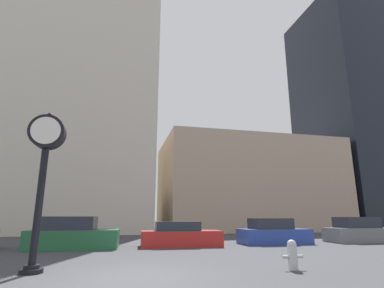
# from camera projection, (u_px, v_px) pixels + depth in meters

# --- Properties ---
(ground_plane) EXTENTS (200.00, 200.00, 0.00)m
(ground_plane) POSITION_uv_depth(u_px,v_px,m) (131.00, 278.00, 7.48)
(ground_plane) COLOR #38383D
(building_tall_tower) EXTENTS (15.01, 12.00, 36.19)m
(building_tall_tower) POSITION_uv_depth(u_px,v_px,m) (86.00, 63.00, 33.35)
(building_tall_tower) COLOR beige
(building_tall_tower) RESTS_ON ground_plane
(building_storefront_row) EXTENTS (18.98, 12.00, 9.69)m
(building_storefront_row) POSITION_uv_depth(u_px,v_px,m) (246.00, 186.00, 34.34)
(building_storefront_row) COLOR tan
(building_storefront_row) RESTS_ON ground_plane
(building_glass_modern) EXTENTS (9.21, 12.00, 30.08)m
(building_glass_modern) POSITION_uv_depth(u_px,v_px,m) (346.00, 112.00, 40.03)
(building_glass_modern) COLOR black
(building_glass_modern) RESTS_ON ground_plane
(street_clock) EXTENTS (1.01, 0.61, 4.59)m
(street_clock) POSITION_uv_depth(u_px,v_px,m) (45.00, 157.00, 8.83)
(street_clock) COLOR black
(street_clock) RESTS_ON ground_plane
(car_green) EXTENTS (4.25, 2.18, 1.50)m
(car_green) POSITION_uv_depth(u_px,v_px,m) (73.00, 235.00, 14.39)
(car_green) COLOR #236038
(car_green) RESTS_ON ground_plane
(car_red) EXTENTS (4.20, 1.98, 1.24)m
(car_red) POSITION_uv_depth(u_px,v_px,m) (180.00, 236.00, 15.54)
(car_red) COLOR red
(car_red) RESTS_ON ground_plane
(car_blue) EXTENTS (3.92, 1.88, 1.40)m
(car_blue) POSITION_uv_depth(u_px,v_px,m) (273.00, 233.00, 17.01)
(car_blue) COLOR #28429E
(car_blue) RESTS_ON ground_plane
(car_grey) EXTENTS (4.11, 1.98, 1.47)m
(car_grey) POSITION_uv_depth(u_px,v_px,m) (359.00, 231.00, 18.12)
(car_grey) COLOR slate
(car_grey) RESTS_ON ground_plane
(fire_hydrant_near) EXTENTS (0.64, 0.28, 0.83)m
(fire_hydrant_near) POSITION_uv_depth(u_px,v_px,m) (292.00, 254.00, 8.73)
(fire_hydrant_near) COLOR #B7B7BC
(fire_hydrant_near) RESTS_ON ground_plane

